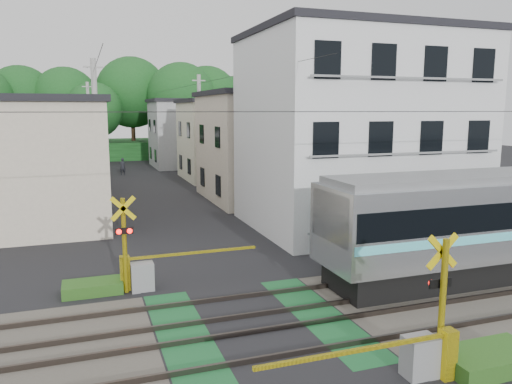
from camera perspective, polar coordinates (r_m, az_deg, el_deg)
name	(u,v)px	position (r m, az deg, el deg)	size (l,w,h in m)	color
ground	(254,325)	(13.71, -0.20, -14.97)	(120.00, 120.00, 0.00)	black
track_bed	(254,324)	(13.70, -0.20, -14.83)	(120.00, 120.00, 0.14)	#47423A
crossing_signal_near	(425,346)	(11.63, 18.80, -16.31)	(4.74, 0.65, 3.09)	yellow
crossing_signal_far	(139,269)	(16.31, -13.22, -8.52)	(4.74, 0.65, 3.09)	yellow
apartment_block	(357,131)	(24.75, 11.42, 6.89)	(10.20, 8.36, 9.30)	white
houses_row	(144,143)	(38.05, -12.69, 5.54)	(22.07, 31.35, 6.80)	beige
tree_hill	(120,109)	(60.48, -15.25, 9.10)	(40.00, 13.69, 11.78)	#1B511E
catenary	(447,177)	(15.66, 21.00, 1.57)	(60.00, 5.04, 7.00)	#2D2D33
utility_poles	(129,133)	(34.98, -14.32, 6.53)	(7.90, 42.00, 8.00)	#A5A5A0
pedestrian	(122,166)	(45.13, -15.02, 2.83)	(0.55, 0.36, 1.50)	black
weed_patches	(316,311)	(14.19, 6.84, -13.37)	(10.25, 8.80, 0.40)	#2D5E1E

